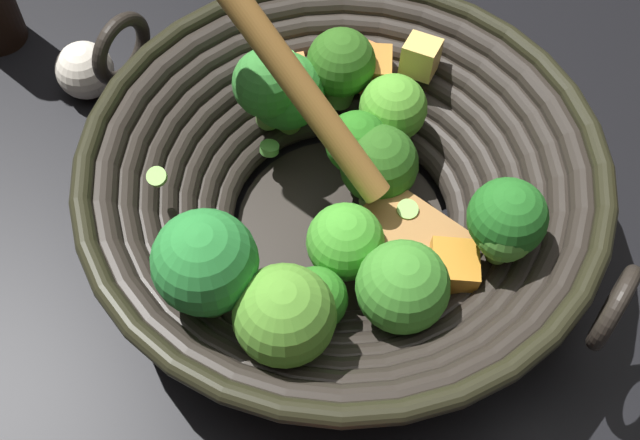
# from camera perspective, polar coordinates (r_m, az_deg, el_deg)

# --- Properties ---
(ground_plane) EXTENTS (4.00, 4.00, 0.00)m
(ground_plane) POSITION_cam_1_polar(r_m,az_deg,el_deg) (0.59, 1.38, -0.70)
(ground_plane) COLOR black
(wok) EXTENTS (0.36, 0.34, 0.23)m
(wok) POSITION_cam_1_polar(r_m,az_deg,el_deg) (0.55, 1.45, 2.23)
(wok) COLOR black
(wok) RESTS_ON ground
(garlic_bulb) EXTENTS (0.04, 0.04, 0.04)m
(garlic_bulb) POSITION_cam_1_polar(r_m,az_deg,el_deg) (0.68, -15.49, 9.65)
(garlic_bulb) COLOR silver
(garlic_bulb) RESTS_ON ground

